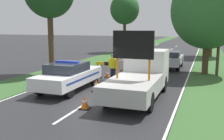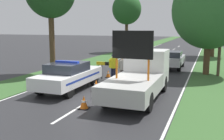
% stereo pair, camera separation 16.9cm
% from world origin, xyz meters
% --- Properties ---
extents(ground_plane, '(160.00, 160.00, 0.00)m').
position_xyz_m(ground_plane, '(0.00, 0.00, 0.00)').
color(ground_plane, '#28282B').
extents(lane_markings, '(7.82, 56.19, 0.01)m').
position_xyz_m(lane_markings, '(0.00, 11.68, 0.00)').
color(lane_markings, silver).
rests_on(lane_markings, ground).
extents(grass_verge_left, '(3.10, 120.00, 0.03)m').
position_xyz_m(grass_verge_left, '(-5.51, 20.00, 0.01)').
color(grass_verge_left, '#38602D').
rests_on(grass_verge_left, ground).
extents(grass_verge_right, '(3.10, 120.00, 0.03)m').
position_xyz_m(grass_verge_right, '(5.51, 20.00, 0.01)').
color(grass_verge_right, '#38602D').
rests_on(grass_verge_right, ground).
extents(police_car, '(1.90, 4.80, 1.60)m').
position_xyz_m(police_car, '(-1.98, 1.15, 0.79)').
color(police_car, white).
rests_on(police_car, ground).
extents(work_truck, '(2.09, 5.63, 3.23)m').
position_xyz_m(work_truck, '(1.98, 1.17, 1.05)').
color(work_truck, white).
rests_on(work_truck, ground).
extents(road_barrier, '(3.59, 0.08, 1.13)m').
position_xyz_m(road_barrier, '(-0.05, 4.57, 0.95)').
color(road_barrier, black).
rests_on(road_barrier, ground).
extents(police_officer, '(0.60, 0.38, 1.67)m').
position_xyz_m(police_officer, '(-0.51, 4.14, 0.99)').
color(police_officer, '#191E38').
rests_on(police_officer, ground).
extents(pedestrian_civilian, '(0.58, 0.37, 1.61)m').
position_xyz_m(pedestrian_civilian, '(0.18, 3.89, 0.94)').
color(pedestrian_civilian, brown).
rests_on(pedestrian_civilian, ground).
extents(traffic_cone_near_police, '(0.35, 0.35, 0.49)m').
position_xyz_m(traffic_cone_near_police, '(-2.48, 4.83, 0.24)').
color(traffic_cone_near_police, black).
rests_on(traffic_cone_near_police, ground).
extents(traffic_cone_centre_front, '(0.41, 0.41, 0.56)m').
position_xyz_m(traffic_cone_centre_front, '(0.29, -1.58, 0.28)').
color(traffic_cone_centre_front, black).
rests_on(traffic_cone_centre_front, ground).
extents(traffic_cone_near_truck, '(0.44, 0.44, 0.61)m').
position_xyz_m(traffic_cone_near_truck, '(-0.47, 1.38, 0.30)').
color(traffic_cone_near_truck, black).
rests_on(traffic_cone_near_truck, ground).
extents(traffic_cone_behind_barrier, '(0.35, 0.35, 0.49)m').
position_xyz_m(traffic_cone_behind_barrier, '(-1.27, 5.17, 0.24)').
color(traffic_cone_behind_barrier, black).
rests_on(traffic_cone_behind_barrier, ground).
extents(queued_car_sedan_silver, '(1.90, 4.14, 1.41)m').
position_xyz_m(queued_car_sedan_silver, '(2.12, 10.58, 0.76)').
color(queued_car_sedan_silver, '#B2B2B7').
rests_on(queued_car_sedan_silver, ground).
extents(queued_car_sedan_black, '(1.77, 4.64, 1.66)m').
position_xyz_m(queued_car_sedan_black, '(-1.99, 16.54, 0.84)').
color(queued_car_sedan_black, black).
rests_on(queued_car_sedan_black, ground).
extents(roadside_tree_near_right, '(5.16, 5.16, 7.82)m').
position_xyz_m(roadside_tree_near_right, '(5.34, 20.50, 5.09)').
color(roadside_tree_near_right, '#4C3823').
rests_on(roadside_tree_near_right, ground).
extents(roadside_tree_mid_left, '(5.11, 5.11, 7.19)m').
position_xyz_m(roadside_tree_mid_left, '(4.90, 8.57, 4.50)').
color(roadside_tree_mid_left, '#4C3823').
rests_on(roadside_tree_mid_left, ground).
extents(roadside_tree_mid_right, '(3.80, 3.80, 7.63)m').
position_xyz_m(roadside_tree_mid_right, '(-5.41, 22.44, 5.60)').
color(roadside_tree_mid_right, '#4C3823').
rests_on(roadside_tree_mid_right, ground).
extents(utility_pole, '(1.20, 0.20, 8.30)m').
position_xyz_m(utility_pole, '(5.70, 8.19, 4.27)').
color(utility_pole, '#473828').
rests_on(utility_pole, ground).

